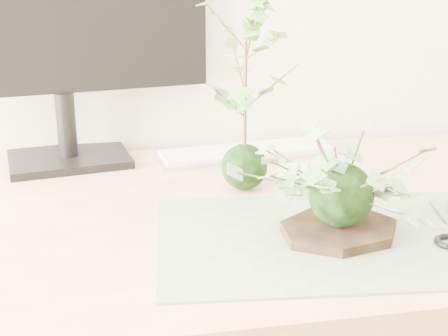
{
  "coord_description": "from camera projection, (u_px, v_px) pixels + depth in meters",
  "views": [
    {
      "loc": [
        -0.16,
        0.3,
        1.13
      ],
      "look_at": [
        0.0,
        1.14,
        0.84
      ],
      "focal_mm": 50.0,
      "sensor_mm": 36.0,
      "label": 1
    }
  ],
  "objects": [
    {
      "name": "desk",
      "position": [
        266.0,
        253.0,
        1.06
      ],
      "size": [
        1.6,
        0.7,
        0.74
      ],
      "color": "tan",
      "rests_on": "ground_plane"
    },
    {
      "name": "cutting_mat",
      "position": [
        329.0,
        237.0,
        0.91
      ],
      "size": [
        0.53,
        0.38,
        0.0
      ],
      "primitive_type": "cube",
      "rotation": [
        0.0,
        0.0,
        -0.1
      ],
      "color": "#618059",
      "rests_on": "desk"
    },
    {
      "name": "stone_dish",
      "position": [
        339.0,
        230.0,
        0.91
      ],
      "size": [
        0.22,
        0.22,
        0.01
      ],
      "primitive_type": "cylinder",
      "rotation": [
        0.0,
        0.0,
        0.23
      ],
      "color": "black",
      "rests_on": "cutting_mat"
    },
    {
      "name": "ivy_kokedama",
      "position": [
        343.0,
        166.0,
        0.88
      ],
      "size": [
        0.32,
        0.32,
        0.19
      ],
      "rotation": [
        0.0,
        0.0,
        -0.25
      ],
      "color": "black",
      "rests_on": "stone_dish"
    },
    {
      "name": "maple_kokedama",
      "position": [
        246.0,
        54.0,
        1.03
      ],
      "size": [
        0.23,
        0.23,
        0.34
      ],
      "rotation": [
        0.0,
        0.0,
        -0.31
      ],
      "color": "black",
      "rests_on": "desk"
    },
    {
      "name": "keyboard",
      "position": [
        247.0,
        152.0,
        1.29
      ],
      "size": [
        0.4,
        0.16,
        0.01
      ],
      "rotation": [
        0.0,
        0.0,
        0.13
      ],
      "color": "silver",
      "rests_on": "desk"
    },
    {
      "name": "monitor",
      "position": [
        57.0,
        12.0,
        1.16
      ],
      "size": [
        0.57,
        0.2,
        0.51
      ],
      "rotation": [
        0.0,
        0.0,
        0.16
      ],
      "color": "black",
      "rests_on": "desk"
    }
  ]
}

